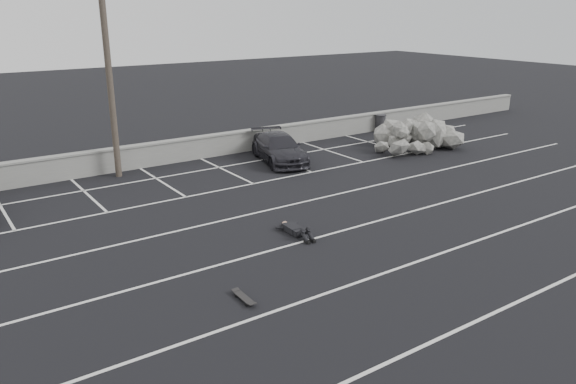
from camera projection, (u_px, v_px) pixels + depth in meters
ground at (392, 271)px, 15.37m from camera, size 120.00×120.00×0.00m
seawall at (179, 150)px, 26.17m from camera, size 50.00×0.45×1.06m
stall_lines at (297, 223)px, 18.78m from camera, size 36.00×20.05×0.01m
car_right at (279, 148)px, 26.13m from camera, size 2.87×4.70×1.27m
utility_pole at (107, 57)px, 22.45m from camera, size 1.31×0.26×9.82m
trash_bin at (380, 123)px, 32.53m from camera, size 0.78×0.78×0.99m
riprap_pile at (417, 138)px, 28.87m from camera, size 4.85×4.07×1.27m
person at (292, 226)px, 17.96m from camera, size 1.06×2.24×0.43m
skateboard at (244, 298)px, 13.79m from camera, size 0.23×0.78×0.09m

